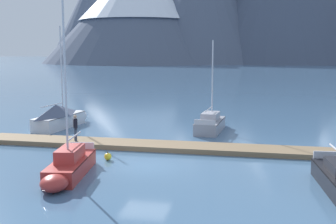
{
  "coord_description": "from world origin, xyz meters",
  "views": [
    {
      "loc": [
        5.59,
        -20.98,
        6.06
      ],
      "look_at": [
        0.0,
        6.0,
        2.0
      ],
      "focal_mm": 45.07,
      "sensor_mm": 36.0,
      "label": 1
    }
  ],
  "objects_px": {
    "person_on_dock": "(75,126)",
    "mooring_buoy_inner_mooring": "(108,157)",
    "sailboat_mid_dock_port": "(211,123)",
    "sailboat_second_berth": "(69,166)",
    "sailboat_nearest_berth": "(61,116)"
  },
  "relations": [
    {
      "from": "person_on_dock",
      "to": "mooring_buoy_inner_mooring",
      "type": "height_order",
      "value": "person_on_dock"
    },
    {
      "from": "sailboat_mid_dock_port",
      "to": "person_on_dock",
      "type": "relative_size",
      "value": 4.02
    },
    {
      "from": "sailboat_second_berth",
      "to": "mooring_buoy_inner_mooring",
      "type": "height_order",
      "value": "sailboat_second_berth"
    },
    {
      "from": "person_on_dock",
      "to": "mooring_buoy_inner_mooring",
      "type": "relative_size",
      "value": 3.46
    },
    {
      "from": "sailboat_nearest_berth",
      "to": "person_on_dock",
      "type": "height_order",
      "value": "sailboat_nearest_berth"
    },
    {
      "from": "person_on_dock",
      "to": "mooring_buoy_inner_mooring",
      "type": "bearing_deg",
      "value": -43.09
    },
    {
      "from": "sailboat_nearest_berth",
      "to": "sailboat_mid_dock_port",
      "type": "xyz_separation_m",
      "value": [
        11.78,
        1.08,
        -0.32
      ]
    },
    {
      "from": "sailboat_nearest_berth",
      "to": "mooring_buoy_inner_mooring",
      "type": "height_order",
      "value": "sailboat_nearest_berth"
    },
    {
      "from": "sailboat_second_berth",
      "to": "sailboat_nearest_berth",
      "type": "bearing_deg",
      "value": 117.35
    },
    {
      "from": "sailboat_mid_dock_port",
      "to": "mooring_buoy_inner_mooring",
      "type": "relative_size",
      "value": 13.93
    },
    {
      "from": "person_on_dock",
      "to": "sailboat_second_berth",
      "type": "bearing_deg",
      "value": -68.85
    },
    {
      "from": "mooring_buoy_inner_mooring",
      "to": "person_on_dock",
      "type": "bearing_deg",
      "value": 136.91
    },
    {
      "from": "sailboat_nearest_berth",
      "to": "person_on_dock",
      "type": "xyz_separation_m",
      "value": [
        3.83,
        -5.79,
        0.37
      ]
    },
    {
      "from": "mooring_buoy_inner_mooring",
      "to": "sailboat_nearest_berth",
      "type": "bearing_deg",
      "value": 128.72
    },
    {
      "from": "sailboat_mid_dock_port",
      "to": "person_on_dock",
      "type": "bearing_deg",
      "value": -139.15
    }
  ]
}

